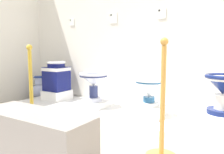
% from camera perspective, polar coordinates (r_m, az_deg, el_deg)
% --- Properties ---
extents(wall_back, '(4.17, 0.06, 2.89)m').
position_cam_1_polar(wall_back, '(3.32, 6.05, 16.46)').
color(wall_back, white).
rests_on(wall_back, ground_plane).
extents(display_platform, '(3.21, 0.86, 0.10)m').
position_cam_1_polar(display_platform, '(2.98, 1.65, -9.48)').
color(display_platform, white).
rests_on(display_platform, ground_plane).
extents(plinth_block_broad_patterned, '(0.34, 0.37, 0.14)m').
position_cam_1_polar(plinth_block_broad_patterned, '(3.71, -13.74, -4.41)').
color(plinth_block_broad_patterned, white).
rests_on(plinth_block_broad_patterned, display_platform).
extents(antique_toilet_broad_patterned, '(0.33, 0.32, 0.46)m').
position_cam_1_polar(antique_toilet_broad_patterned, '(3.66, -13.88, 0.41)').
color(antique_toilet_broad_patterned, navy).
rests_on(antique_toilet_broad_patterned, plinth_block_broad_patterned).
extents(plinth_block_central_ornate, '(0.34, 0.34, 0.08)m').
position_cam_1_polar(plinth_block_central_ornate, '(3.14, -4.65, -6.85)').
color(plinth_block_central_ornate, white).
rests_on(plinth_block_central_ornate, display_platform).
extents(antique_toilet_central_ornate, '(0.39, 0.39, 0.40)m').
position_cam_1_polar(antique_toilet_central_ornate, '(3.08, -4.71, -0.86)').
color(antique_toilet_central_ornate, silver).
rests_on(antique_toilet_central_ornate, plinth_block_central_ornate).
extents(plinth_block_tall_cobalt, '(0.36, 0.34, 0.13)m').
position_cam_1_polar(plinth_block_tall_cobalt, '(2.76, 9.26, -8.40)').
color(plinth_block_tall_cobalt, white).
rests_on(plinth_block_tall_cobalt, display_platform).
extents(antique_toilet_tall_cobalt, '(0.34, 0.34, 0.33)m').
position_cam_1_polar(antique_toilet_tall_cobalt, '(2.70, 9.37, -2.69)').
color(antique_toilet_tall_cobalt, white).
rests_on(antique_toilet_tall_cobalt, plinth_block_tall_cobalt).
extents(plinth_block_leftmost, '(0.31, 0.38, 0.14)m').
position_cam_1_polar(plinth_block_leftmost, '(2.59, 25.92, -9.86)').
color(plinth_block_leftmost, white).
rests_on(plinth_block_leftmost, display_platform).
extents(antique_toilet_leftmost, '(0.36, 0.36, 0.40)m').
position_cam_1_polar(antique_toilet_leftmost, '(2.51, 26.32, -2.46)').
color(antique_toilet_leftmost, navy).
rests_on(antique_toilet_leftmost, plinth_block_leftmost).
extents(info_placard_first, '(0.09, 0.01, 0.12)m').
position_cam_1_polar(info_placard_first, '(3.93, -10.13, 13.53)').
color(info_placard_first, white).
extents(info_placard_second, '(0.12, 0.01, 0.16)m').
position_cam_1_polar(info_placard_second, '(3.44, 0.36, 14.72)').
color(info_placard_second, white).
extents(info_placard_third, '(0.11, 0.01, 0.13)m').
position_cam_1_polar(info_placard_third, '(3.13, 12.52, 15.48)').
color(info_placard_third, white).
extents(decorative_vase_companion, '(0.28, 0.28, 0.42)m').
position_cam_1_polar(decorative_vase_companion, '(4.26, -17.96, -3.05)').
color(decorative_vase_companion, navy).
rests_on(decorative_vase_companion, ground_plane).
extents(stanchion_post_near_left, '(0.22, 0.22, 0.95)m').
position_cam_1_polar(stanchion_post_near_left, '(2.64, -19.65, -6.25)').
color(stanchion_post_near_left, gold).
rests_on(stanchion_post_near_left, ground_plane).
extents(stanchion_post_near_right, '(0.26, 0.26, 0.99)m').
position_cam_1_polar(stanchion_post_near_right, '(1.92, 12.56, -11.75)').
color(stanchion_post_near_right, gold).
rests_on(stanchion_post_near_right, ground_plane).
extents(museum_bench, '(1.01, 0.36, 0.40)m').
position_cam_1_polar(museum_bench, '(1.96, -18.85, -14.20)').
color(museum_bench, gray).
rests_on(museum_bench, ground_plane).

